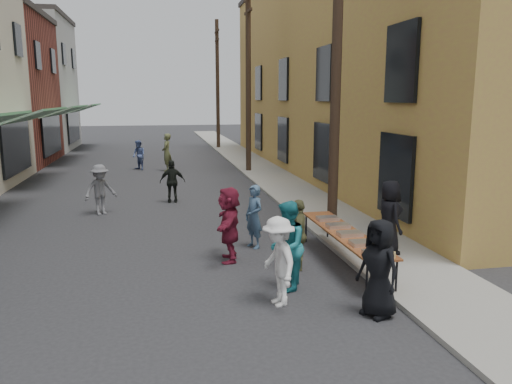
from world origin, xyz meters
name	(u,v)px	position (x,y,z in m)	size (l,w,h in m)	color
ground	(170,292)	(0.00, 0.00, 0.00)	(120.00, 120.00, 0.00)	#28282B
sidewalk	(262,171)	(5.00, 15.00, 0.05)	(2.20, 60.00, 0.10)	gray
building_ochre	(390,69)	(11.10, 14.00, 5.00)	(10.00, 28.00, 10.00)	#B59B40
utility_pole_near	(337,62)	(4.30, 3.00, 4.50)	(0.26, 0.26, 9.00)	#2D2116
utility_pole_mid	(248,79)	(4.30, 15.00, 4.50)	(0.26, 0.26, 9.00)	#2D2116
utility_pole_far	(218,85)	(4.30, 27.00, 4.50)	(0.26, 0.26, 9.00)	#2D2116
serving_table	(344,234)	(3.80, 0.84, 0.71)	(0.70, 4.00, 0.75)	maroon
catering_tray_sausage	(377,253)	(3.80, -0.81, 0.79)	(0.50, 0.33, 0.08)	maroon
catering_tray_foil_b	(363,243)	(3.80, -0.16, 0.79)	(0.50, 0.33, 0.08)	#B2B2B7
catering_tray_buns	(350,234)	(3.80, 0.54, 0.79)	(0.50, 0.33, 0.08)	tan
catering_tray_foil_d	(338,226)	(3.80, 1.24, 0.79)	(0.50, 0.33, 0.08)	#B2B2B7
catering_tray_buns_end	(328,218)	(3.80, 1.94, 0.79)	(0.50, 0.33, 0.08)	tan
condiment_jar_a	(373,258)	(3.58, -1.11, 0.79)	(0.07, 0.07, 0.08)	#A57F26
condiment_jar_b	(371,257)	(3.58, -1.01, 0.79)	(0.07, 0.07, 0.08)	#A57F26
condiment_jar_c	(368,255)	(3.58, -0.91, 0.79)	(0.07, 0.07, 0.08)	#A57F26
cup_stack	(394,255)	(4.00, -1.06, 0.81)	(0.08, 0.08, 0.12)	tan
guest_front_a	(379,268)	(3.40, -1.73, 0.84)	(0.82, 0.53, 1.67)	black
guest_front_b	(254,217)	(2.12, 2.52, 0.78)	(0.57, 0.37, 1.56)	#436382
guest_front_c	(287,246)	(2.20, -0.29, 0.86)	(0.84, 0.65, 1.72)	teal
guest_front_d	(278,261)	(1.87, -0.97, 0.80)	(1.04, 0.60, 1.60)	white
guest_front_e	(298,235)	(2.74, 0.78, 0.76)	(0.90, 0.37, 1.53)	brown
guest_queue_back	(229,224)	(1.37, 1.63, 0.85)	(1.57, 0.50, 1.69)	maroon
server	(389,217)	(4.99, 1.15, 0.95)	(0.83, 0.54, 1.70)	black
passerby_left	(100,190)	(-1.93, 6.93, 0.79)	(1.03, 0.59, 1.59)	slate
passerby_mid	(172,182)	(0.36, 8.34, 0.75)	(0.88, 0.37, 1.50)	black
passerby_right	(167,152)	(0.36, 16.19, 0.94)	(0.69, 0.45, 1.88)	#585E36
passerby_far	(139,155)	(-1.03, 16.88, 0.76)	(0.74, 0.57, 1.52)	#5367A2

